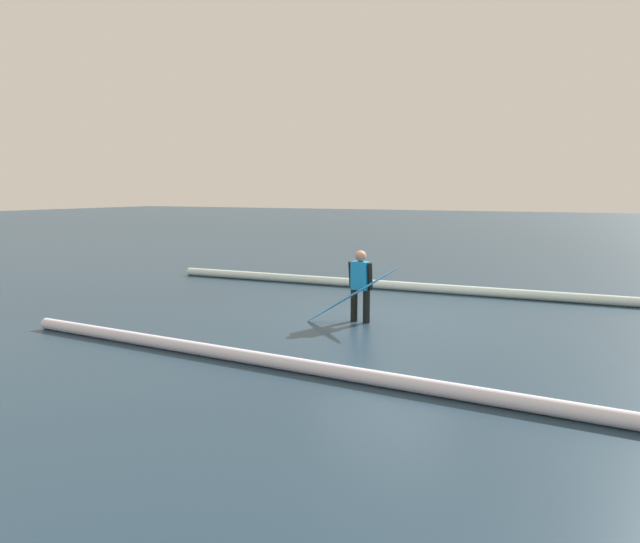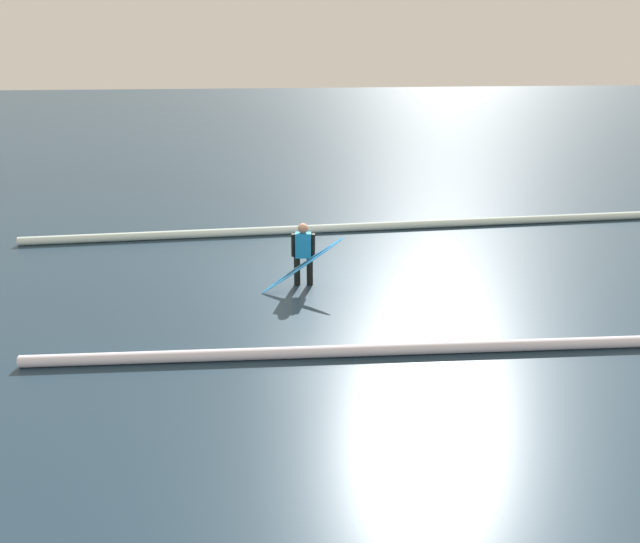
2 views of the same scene
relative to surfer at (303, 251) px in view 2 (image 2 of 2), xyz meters
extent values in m
plane|color=#203647|center=(-0.38, -0.52, -0.78)|extent=(130.09, 130.09, 0.00)
cylinder|color=black|center=(-0.14, 0.02, -0.46)|extent=(0.14, 0.14, 0.64)
cylinder|color=black|center=(0.14, -0.02, -0.46)|extent=(0.14, 0.14, 0.64)
cube|color=#198CD8|center=(0.00, 0.00, 0.13)|extent=(0.36, 0.24, 0.55)
sphere|color=tan|center=(0.00, 0.00, 0.51)|extent=(0.22, 0.22, 0.22)
cylinder|color=black|center=(-0.21, 0.03, 0.13)|extent=(0.09, 0.14, 0.53)
cylinder|color=black|center=(0.21, -0.03, 0.13)|extent=(0.09, 0.16, 0.53)
ellipsoid|color=#268CE5|center=(0.05, 0.33, -0.21)|extent=(1.85, 0.38, 1.18)
ellipsoid|color=black|center=(0.05, 0.33, -0.21)|extent=(1.48, 0.21, 0.95)
cylinder|color=white|center=(-3.25, -4.07, -0.67)|extent=(20.93, 0.81, 0.23)
cylinder|color=white|center=(-2.21, 3.55, -0.68)|extent=(14.47, 0.97, 0.21)
camera|label=1|loc=(-4.50, 10.77, 1.78)|focal=34.03mm
camera|label=2|loc=(1.22, 12.85, 4.23)|focal=35.11mm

